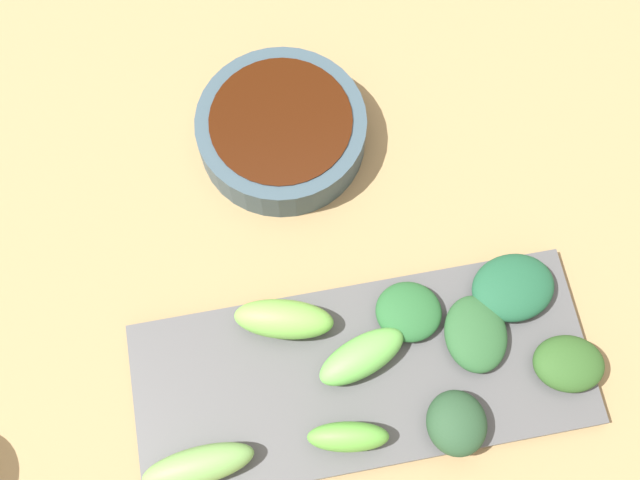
# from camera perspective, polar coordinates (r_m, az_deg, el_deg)

# --- Properties ---
(tabletop) EXTENTS (2.10, 2.10, 0.02)m
(tabletop) POSITION_cam_1_polar(r_m,az_deg,el_deg) (0.65, -0.31, -3.12)
(tabletop) COLOR #977B50
(tabletop) RESTS_ON ground
(sauce_bowl) EXTENTS (0.15, 0.15, 0.04)m
(sauce_bowl) POSITION_cam_1_polar(r_m,az_deg,el_deg) (0.67, -2.87, 8.18)
(sauce_bowl) COLOR #354A55
(sauce_bowl) RESTS_ON tabletop
(serving_plate) EXTENTS (0.14, 0.36, 0.01)m
(serving_plate) POSITION_cam_1_polar(r_m,az_deg,el_deg) (0.62, 3.14, -9.95)
(serving_plate) COLOR #4B4C4D
(serving_plate) RESTS_ON tabletop
(broccoli_leafy_0) EXTENTS (0.05, 0.05, 0.03)m
(broccoli_leafy_0) POSITION_cam_1_polar(r_m,az_deg,el_deg) (0.60, 10.13, -13.26)
(broccoli_leafy_0) COLOR #25452A
(broccoli_leafy_0) RESTS_ON serving_plate
(broccoli_stalk_1) EXTENTS (0.03, 0.06, 0.03)m
(broccoli_stalk_1) POSITION_cam_1_polar(r_m,az_deg,el_deg) (0.59, 2.29, -14.39)
(broccoli_stalk_1) COLOR #5DAB3F
(broccoli_stalk_1) RESTS_ON serving_plate
(broccoli_leafy_2) EXTENTS (0.07, 0.06, 0.02)m
(broccoli_leafy_2) POSITION_cam_1_polar(r_m,az_deg,el_deg) (0.62, 11.51, -6.86)
(broccoli_leafy_2) COLOR #27542C
(broccoli_leafy_2) RESTS_ON serving_plate
(broccoli_stalk_3) EXTENTS (0.05, 0.08, 0.03)m
(broccoli_stalk_3) POSITION_cam_1_polar(r_m,az_deg,el_deg) (0.61, -2.70, -5.91)
(broccoli_stalk_3) COLOR #73B94A
(broccoli_stalk_3) RESTS_ON serving_plate
(broccoli_leafy_4) EXTENTS (0.06, 0.07, 0.02)m
(broccoli_leafy_4) POSITION_cam_1_polar(r_m,az_deg,el_deg) (0.62, 6.61, -5.32)
(broccoli_leafy_4) COLOR #255B2D
(broccoli_leafy_4) RESTS_ON serving_plate
(broccoli_stalk_5) EXTENTS (0.03, 0.09, 0.03)m
(broccoli_stalk_5) POSITION_cam_1_polar(r_m,az_deg,el_deg) (0.60, -9.03, -16.25)
(broccoli_stalk_5) COLOR #71A753
(broccoli_stalk_5) RESTS_ON serving_plate
(broccoli_stalk_6) EXTENTS (0.05, 0.08, 0.03)m
(broccoli_stalk_6) POSITION_cam_1_polar(r_m,az_deg,el_deg) (0.60, 3.12, -8.65)
(broccoli_stalk_6) COLOR #63B34C
(broccoli_stalk_6) RESTS_ON serving_plate
(broccoli_leafy_7) EXTENTS (0.06, 0.06, 0.02)m
(broccoli_leafy_7) POSITION_cam_1_polar(r_m,az_deg,el_deg) (0.63, 18.00, -8.74)
(broccoli_leafy_7) COLOR #2B5221
(broccoli_leafy_7) RESTS_ON serving_plate
(broccoli_leafy_8) EXTENTS (0.06, 0.07, 0.02)m
(broccoli_leafy_8) POSITION_cam_1_polar(r_m,az_deg,el_deg) (0.64, 14.17, -3.45)
(broccoli_leafy_8) COLOR #1C5033
(broccoli_leafy_8) RESTS_ON serving_plate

